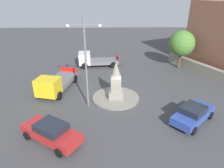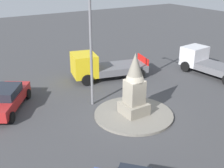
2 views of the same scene
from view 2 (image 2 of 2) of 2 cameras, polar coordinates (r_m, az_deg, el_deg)
The scene contains 7 objects.
ground_plane at distance 16.70m, azimuth 4.35°, elevation -6.28°, with size 80.00×80.00×0.00m, color #424244.
traffic_island at distance 16.67m, azimuth 4.35°, elevation -6.07°, with size 4.58×4.58×0.14m, color gray.
monument at distance 15.92m, azimuth 4.53°, elevation -0.61°, with size 1.39×1.39×3.63m.
streetlamp at distance 16.47m, azimuth -4.34°, elevation 10.65°, with size 2.78×0.28×7.83m.
car_red_parked_right at distance 18.14m, azimuth -20.59°, elevation -2.69°, with size 4.67×3.87×1.44m.
truck_yellow_parked_left at distance 21.75m, azimuth -2.27°, elevation 3.51°, with size 3.46×6.04×2.08m.
truck_white_near_island at distance 24.12m, azimuth 18.49°, elevation 4.12°, with size 5.50×2.68×1.95m.
Camera 2 is at (11.69, -8.86, 7.99)m, focal length 45.58 mm.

